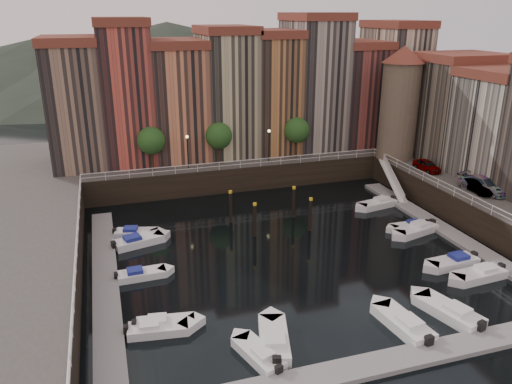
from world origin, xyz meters
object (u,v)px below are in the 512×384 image
object	(u,v)px
mooring_pilings	(272,211)
boat_left_1	(164,324)
gangway	(393,179)
car_a	(427,166)
car_b	(478,187)
corner_tower	(400,101)
boat_left_0	(157,329)
boat_left_2	(141,274)
car_c	(484,186)

from	to	relation	value
mooring_pilings	boat_left_1	bearing A→B (deg)	-132.12
gangway	mooring_pilings	bearing A→B (deg)	-163.71
car_a	car_b	xyz separation A→B (m)	(0.57, -7.80, 0.00)
mooring_pilings	car_b	size ratio (longest dim) A/B	1.83
corner_tower	car_a	size ratio (longest dim) A/B	3.58
boat_left_0	car_a	bearing A→B (deg)	35.55
mooring_pilings	boat_left_0	xyz separation A→B (m)	(-13.35, -14.59, -1.32)
corner_tower	car_b	bearing A→B (deg)	-86.25
boat_left_2	boat_left_0	bearing A→B (deg)	-89.39
mooring_pilings	gangway	bearing A→B (deg)	16.29
corner_tower	gangway	bearing A→B (deg)	-122.80
boat_left_2	car_c	bearing A→B (deg)	1.09
boat_left_2	car_b	size ratio (longest dim) A/B	1.04
car_a	corner_tower	bearing A→B (deg)	90.97
car_b	car_c	world-z (taller)	car_c
corner_tower	boat_left_2	distance (m)	38.36
gangway	boat_left_0	bearing A→B (deg)	-147.11
mooring_pilings	car_c	xyz separation A→B (m)	(21.27, -4.75, 2.12)
boat_left_0	boat_left_2	world-z (taller)	boat_left_0
car_c	car_b	bearing A→B (deg)	156.17
boat_left_0	car_b	distance (m)	35.56
corner_tower	mooring_pilings	bearing A→B (deg)	-154.48
mooring_pilings	boat_left_0	world-z (taller)	mooring_pilings
corner_tower	boat_left_2	world-z (taller)	corner_tower
gangway	car_b	bearing A→B (deg)	-68.22
mooring_pilings	car_a	distance (m)	20.41
car_b	mooring_pilings	bearing A→B (deg)	168.97
mooring_pilings	car_b	xyz separation A→B (m)	(20.63, -4.65, 2.01)
boat_left_0	boat_left_1	world-z (taller)	boat_left_0
car_a	car_b	bearing A→B (deg)	-88.06
boat_left_1	car_c	size ratio (longest dim) A/B	0.82
boat_left_0	car_b	world-z (taller)	car_b
boat_left_0	car_a	xyz separation A→B (m)	(33.41, 17.73, 3.33)
car_a	boat_left_0	bearing A→B (deg)	-154.27
corner_tower	gangway	distance (m)	9.86
boat_left_1	gangway	bearing A→B (deg)	41.06
gangway	boat_left_2	xyz separation A→B (m)	(-30.52, -11.53, -1.60)
corner_tower	boat_left_2	xyz separation A→B (m)	(-33.42, -16.03, -9.87)
gangway	mooring_pilings	xyz separation A→B (m)	(-16.81, -4.91, -0.27)
boat_left_1	car_a	xyz separation A→B (m)	(32.86, 17.30, 3.33)
corner_tower	boat_left_2	size ratio (longest dim) A/B	3.31
boat_left_2	car_c	xyz separation A→B (m)	(34.98, 1.87, 3.45)
boat_left_0	mooring_pilings	bearing A→B (deg)	55.13
car_c	gangway	bearing A→B (deg)	99.66
gangway	car_a	bearing A→B (deg)	-28.52
boat_left_1	car_a	world-z (taller)	car_a
boat_left_0	boat_left_2	size ratio (longest dim) A/B	1.05
gangway	boat_left_2	size ratio (longest dim) A/B	2.00
mooring_pilings	corner_tower	bearing A→B (deg)	25.52
boat_left_1	boat_left_2	xyz separation A→B (m)	(-0.92, 7.53, -0.01)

